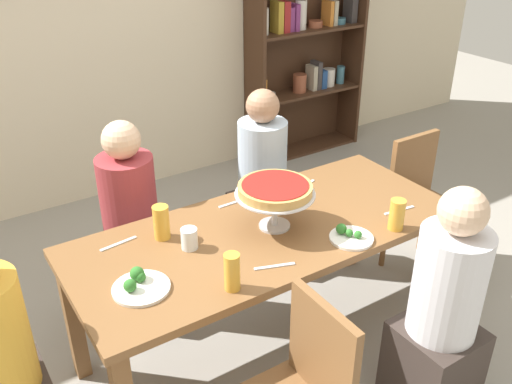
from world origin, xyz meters
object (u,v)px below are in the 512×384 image
Objects in this scene: cutlery_knife_far at (305,186)px; cutlery_spare_fork at (399,210)px; dining_table at (267,244)px; beer_glass_amber_tall at (161,222)px; diner_near_right at (441,322)px; chair_head_east at (422,199)px; deep_dish_pizza_stand at (275,191)px; bookshelf at (304,29)px; diner_far_right at (262,190)px; beer_glass_amber_spare at (397,215)px; salad_plate_far_diner at (350,236)px; cutlery_fork_near at (275,266)px; cutlery_knife_near at (119,244)px; beer_glass_amber_short at (232,272)px; diner_head_west at (0,378)px; cutlery_fork_far at (234,203)px; water_glass_clear_near at (189,239)px; diner_far_left at (133,234)px; salad_plate_near_diner at (139,284)px.

cutlery_knife_far is 1.00× the size of cutlery_spare_fork.
beer_glass_amber_tall is at bearing 156.63° from dining_table.
diner_near_right is 1.14m from chair_head_east.
cutlery_spare_fork is at bearing 96.26° from cutlery_knife_far.
deep_dish_pizza_stand is 0.54m from beer_glass_amber_tall.
bookshelf reaches higher than diner_far_right.
salad_plate_far_diner is at bearing 168.87° from beer_glass_amber_spare.
deep_dish_pizza_stand reaches higher than cutlery_fork_near.
cutlery_knife_near is (-0.68, 0.26, -0.19)m from deep_dish_pizza_stand.
beer_glass_amber_short is at bearing -153.42° from cutlery_fork_near.
bookshelf is at bearing 135.24° from diner_far_right.
diner_head_west is 1.57m from salad_plate_far_diner.
cutlery_spare_fork is at bearing -19.60° from deep_dish_pizza_stand.
water_glass_clear_near is at bearing 31.65° from cutlery_fork_far.
cutlery_spare_fork is (0.20, -0.94, 0.25)m from diner_far_right.
diner_far_left is 0.98m from cutlery_knife_far.
beer_glass_amber_tall is (-2.19, -1.82, -0.29)m from bookshelf.
beer_glass_amber_short reaches higher than water_glass_clear_near.
cutlery_fork_near is (-0.19, -0.27, -0.19)m from deep_dish_pizza_stand.
deep_dish_pizza_stand is at bearing -7.58° from water_glass_clear_near.
salad_plate_far_diner is 1.06m from cutlery_knife_near.
diner_near_right is 0.77m from cutlery_fork_near.
beer_glass_amber_tall reaches higher than chair_head_east.
cutlery_spare_fork is (-1.09, -2.24, -0.37)m from bookshelf.
diner_far_right is at bearing -134.76° from bookshelf.
bookshelf reaches higher than chair_head_east.
salad_plate_far_diner is (-0.18, -1.00, 0.26)m from diner_far_right.
diner_far_right is 1.21m from cutlery_knife_near.
deep_dish_pizza_stand is at bearing 151.86° from cutlery_knife_near.
salad_plate_near_diner is 1.30× the size of cutlery_spare_fork.
dining_table is at bearing 32.13° from diner_far_left.
water_glass_clear_near is (-0.65, 0.34, 0.03)m from salad_plate_far_diner.
salad_plate_near_diner is at bearing 60.86° from diner_near_right.
diner_far_right is at bearing 30.24° from beer_glass_amber_tall.
deep_dish_pizza_stand is 0.75m from salad_plate_near_diner.
dining_table is 0.31m from cutlery_fork_far.
diner_far_right is 1.86m from diner_head_west.
diner_near_right and diner_head_west have the same top height.
dining_table is 10.49× the size of cutlery_fork_near.
diner_far_right is at bearing 35.82° from salad_plate_near_diner.
diner_far_right and diner_far_left have the same top height.
deep_dish_pizza_stand is at bearing 74.73° from cutlery_fork_near.
deep_dish_pizza_stand reaches higher than cutlery_fork_far.
diner_far_right is at bearing -164.18° from cutlery_knife_near.
diner_head_west reaches higher than deep_dish_pizza_stand.
chair_head_east is at bearing -43.73° from diner_near_right.
diner_far_left is 1.43m from cutlery_spare_fork.
diner_far_left is 3.05× the size of deep_dish_pizza_stand.
diner_far_left reaches higher than cutlery_spare_fork.
diner_near_right is 7.05× the size of beer_glass_amber_short.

